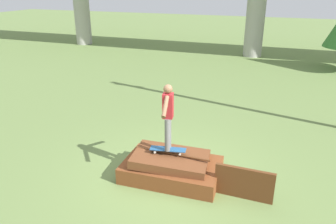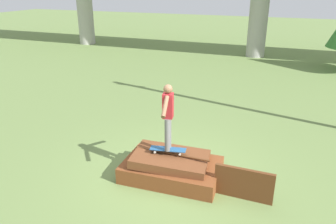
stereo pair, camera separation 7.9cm
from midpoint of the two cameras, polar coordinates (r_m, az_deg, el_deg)
The scene contains 5 objects.
ground_plane at distance 7.79m, azimuth 0.34°, elevation -11.19°, with size 80.00×80.00×0.00m, color olive.
scrap_pile at distance 7.65m, azimuth 0.29°, elevation -9.56°, with size 2.26×1.47×0.63m.
scrap_plank_loose at distance 7.10m, azimuth 12.77°, elevation -12.02°, with size 1.22×0.09×0.70m.
skateboard at distance 7.45m, azimuth -0.31°, elevation -6.52°, with size 0.84×0.38×0.09m.
skater at distance 7.08m, azimuth -0.32°, elevation -0.19°, with size 0.32×1.18×1.51m.
Camera 1 is at (2.23, -6.15, 4.22)m, focal length 35.00 mm.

